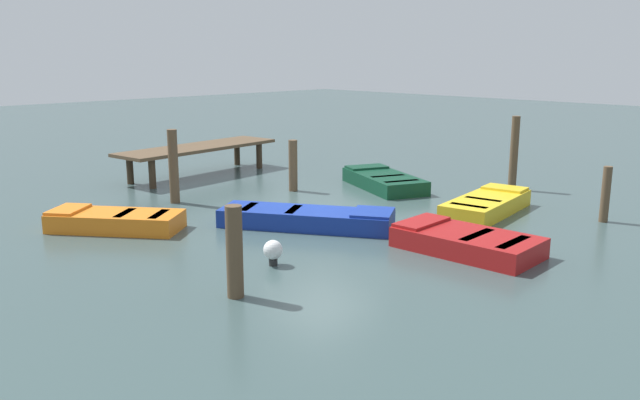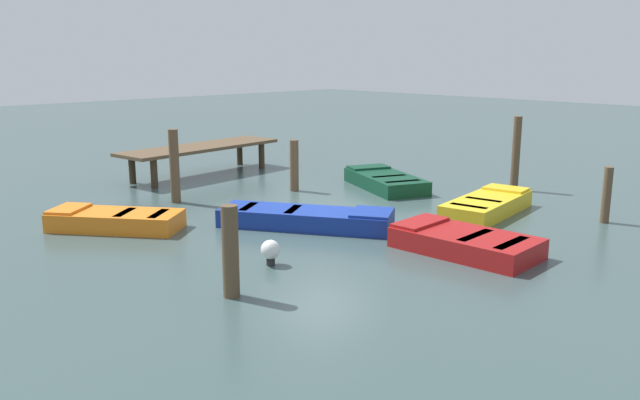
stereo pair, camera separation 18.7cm
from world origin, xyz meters
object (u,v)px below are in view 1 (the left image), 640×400
(rowboat_dark_green, at_px, (384,181))
(rowboat_red, at_px, (466,241))
(mooring_piling_mid_left, at_px, (173,167))
(dock_segment, at_px, (198,150))
(mooring_piling_far_left, at_px, (606,194))
(mooring_piling_far_right, at_px, (234,252))
(rowboat_orange, at_px, (115,220))
(rowboat_blue, at_px, (308,218))
(marker_buoy, at_px, (273,251))
(mooring_piling_near_left, at_px, (514,153))
(mooring_piling_center, at_px, (293,166))
(rowboat_yellow, at_px, (487,204))

(rowboat_dark_green, height_order, rowboat_red, same)
(rowboat_red, bearing_deg, mooring_piling_mid_left, 9.40)
(dock_segment, distance_m, mooring_piling_mid_left, 3.89)
(dock_segment, height_order, mooring_piling_far_left, mooring_piling_far_left)
(dock_segment, xyz_separation_m, mooring_piling_far_right, (-5.64, -9.33, -0.08))
(mooring_piling_far_right, relative_size, mooring_piling_mid_left, 0.78)
(rowboat_orange, bearing_deg, dock_segment, -87.83)
(rowboat_orange, xyz_separation_m, rowboat_red, (4.12, -6.34, 0.00))
(rowboat_blue, xyz_separation_m, marker_buoy, (-2.30, -1.51, 0.07))
(mooring_piling_near_left, height_order, mooring_piling_far_right, mooring_piling_near_left)
(rowboat_red, xyz_separation_m, mooring_piling_mid_left, (-1.72, 7.74, 0.74))
(rowboat_dark_green, bearing_deg, rowboat_red, 167.84)
(rowboat_dark_green, xyz_separation_m, mooring_piling_near_left, (2.45, -2.72, 0.83))
(dock_segment, relative_size, mooring_piling_mid_left, 2.93)
(rowboat_blue, xyz_separation_m, mooring_piling_center, (2.44, 3.17, 0.51))
(rowboat_yellow, bearing_deg, rowboat_dark_green, 72.30)
(rowboat_yellow, relative_size, rowboat_red, 1.13)
(rowboat_dark_green, height_order, rowboat_yellow, same)
(mooring_piling_mid_left, bearing_deg, rowboat_yellow, -52.68)
(marker_buoy, bearing_deg, rowboat_dark_green, 24.59)
(rowboat_orange, height_order, rowboat_yellow, same)
(rowboat_orange, bearing_deg, rowboat_yellow, -161.86)
(mooring_piling_near_left, bearing_deg, marker_buoy, -177.37)
(rowboat_yellow, bearing_deg, mooring_piling_far_left, -72.21)
(mooring_piling_near_left, relative_size, mooring_piling_far_left, 1.61)
(rowboat_orange, height_order, mooring_piling_far_right, mooring_piling_far_right)
(mooring_piling_far_right, bearing_deg, rowboat_blue, 31.45)
(mooring_piling_far_right, relative_size, marker_buoy, 3.13)
(mooring_piling_mid_left, relative_size, mooring_piling_center, 1.32)
(rowboat_blue, relative_size, mooring_piling_far_right, 2.57)
(rowboat_orange, xyz_separation_m, mooring_piling_mid_left, (2.40, 1.40, 0.74))
(mooring_piling_far_left, bearing_deg, rowboat_yellow, 117.09)
(dock_segment, distance_m, mooring_piling_near_left, 9.61)
(rowboat_dark_green, height_order, rowboat_blue, same)
(mooring_piling_near_left, distance_m, mooring_piling_mid_left, 9.43)
(mooring_piling_center, bearing_deg, mooring_piling_near_left, -42.80)
(mooring_piling_near_left, distance_m, mooring_piling_far_left, 3.83)
(mooring_piling_near_left, xyz_separation_m, mooring_piling_far_right, (-10.79, -1.21, -0.30))
(mooring_piling_mid_left, bearing_deg, rowboat_orange, -149.84)
(mooring_piling_mid_left, xyz_separation_m, mooring_piling_far_left, (6.01, -8.65, -0.31))
(mooring_piling_far_right, xyz_separation_m, mooring_piling_center, (6.20, 5.47, -0.03))
(mooring_piling_far_left, xyz_separation_m, marker_buoy, (-7.53, 2.93, -0.36))
(rowboat_yellow, bearing_deg, rowboat_orange, 136.46)
(rowboat_blue, xyz_separation_m, rowboat_orange, (-3.19, 2.81, 0.00))
(mooring_piling_far_left, bearing_deg, rowboat_dark_green, 96.09)
(rowboat_blue, distance_m, mooring_piling_near_left, 7.16)
(marker_buoy, bearing_deg, mooring_piling_far_right, -151.68)
(rowboat_yellow, xyz_separation_m, mooring_piling_far_right, (-7.79, -0.20, 0.54))
(rowboat_red, bearing_deg, rowboat_blue, 11.75)
(marker_buoy, bearing_deg, rowboat_blue, 33.33)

